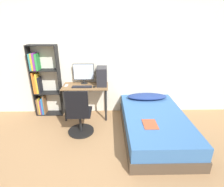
% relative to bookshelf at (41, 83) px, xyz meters
% --- Properties ---
extents(ground_plane, '(14.00, 14.00, 0.00)m').
position_rel_bookshelf_xyz_m(ground_plane, '(1.29, -1.28, -0.78)').
color(ground_plane, '#9E754C').
extents(wall_back, '(8.00, 0.05, 2.50)m').
position_rel_bookshelf_xyz_m(wall_back, '(1.29, 0.15, 0.47)').
color(wall_back, silver).
rests_on(wall_back, ground_plane).
extents(desk, '(1.00, 0.52, 0.77)m').
position_rel_bookshelf_xyz_m(desk, '(1.02, -0.14, -0.15)').
color(desk, brown).
rests_on(desk, ground_plane).
extents(bookshelf, '(0.62, 0.24, 1.64)m').
position_rel_bookshelf_xyz_m(bookshelf, '(0.00, 0.00, 0.00)').
color(bookshelf, black).
rests_on(bookshelf, ground_plane).
extents(office_chair, '(0.52, 0.52, 0.96)m').
position_rel_bookshelf_xyz_m(office_chair, '(0.97, -0.85, -0.41)').
color(office_chair, black).
rests_on(office_chair, ground_plane).
extents(bed, '(1.19, 2.04, 0.44)m').
position_rel_bookshelf_xyz_m(bed, '(2.42, -0.90, -0.56)').
color(bed, '#4C3D2D').
rests_on(bed, ground_plane).
extents(pillow, '(0.90, 0.36, 0.11)m').
position_rel_bookshelf_xyz_m(pillow, '(2.42, -0.14, -0.29)').
color(pillow, navy).
rests_on(pillow, bed).
extents(magazine, '(0.24, 0.32, 0.01)m').
position_rel_bookshelf_xyz_m(magazine, '(2.24, -1.24, -0.34)').
color(magazine, '#B24C2D').
rests_on(magazine, bed).
extents(monitor, '(0.47, 0.16, 0.46)m').
position_rel_bookshelf_xyz_m(monitor, '(0.97, 0.02, 0.24)').
color(monitor, black).
rests_on(monitor, desk).
extents(keyboard, '(0.43, 0.12, 0.02)m').
position_rel_bookshelf_xyz_m(keyboard, '(0.96, -0.24, -0.00)').
color(keyboard, black).
rests_on(keyboard, desk).
extents(pc_tower, '(0.22, 0.38, 0.40)m').
position_rel_bookshelf_xyz_m(pc_tower, '(1.39, -0.09, 0.19)').
color(pc_tower, '#232328').
rests_on(pc_tower, desk).
extents(mouse, '(0.06, 0.09, 0.02)m').
position_rel_bookshelf_xyz_m(mouse, '(1.22, -0.24, -0.00)').
color(mouse, black).
rests_on(mouse, desk).
extents(phone, '(0.07, 0.14, 0.01)m').
position_rel_bookshelf_xyz_m(phone, '(0.60, -0.13, -0.01)').
color(phone, '#B7B7BC').
rests_on(phone, desk).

